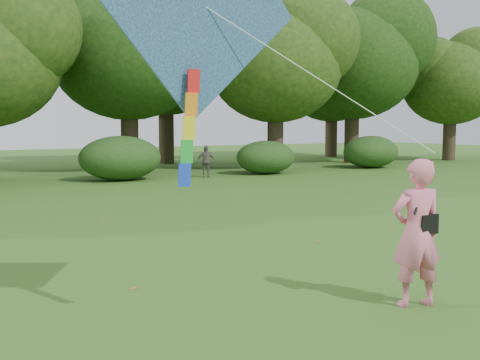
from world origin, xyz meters
TOP-DOWN VIEW (x-y plane):
  - ground at (0.00, 0.00)m, footprint 100.00×100.00m
  - man_kite_flyer at (0.25, -0.78)m, footprint 0.82×0.65m
  - bystander_right at (6.78, 17.36)m, footprint 0.91×0.63m
  - crossbody_bag at (0.37, -0.81)m, footprint 0.43×0.20m
  - flying_kite at (-2.62, -0.24)m, footprint 4.42×0.92m
  - tree_line at (1.67, 22.88)m, footprint 54.70×15.30m
  - shrub_band at (-0.72, 17.60)m, footprint 39.15×3.22m
  - fallen_leaves at (-0.84, 4.29)m, footprint 11.32×15.04m

SIDE VIEW (x-z plane):
  - ground at x=0.00m, z-range 0.00..0.00m
  - fallen_leaves at x=-0.84m, z-range 0.00..0.01m
  - bystander_right at x=6.78m, z-range 0.00..1.43m
  - shrub_band at x=-0.72m, z-range -0.08..1.79m
  - man_kite_flyer at x=0.25m, z-range 0.00..1.96m
  - crossbody_bag at x=0.37m, z-range 0.74..1.48m
  - flying_kite at x=-2.62m, z-range 2.03..5.31m
  - tree_line at x=1.67m, z-range 0.86..10.35m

